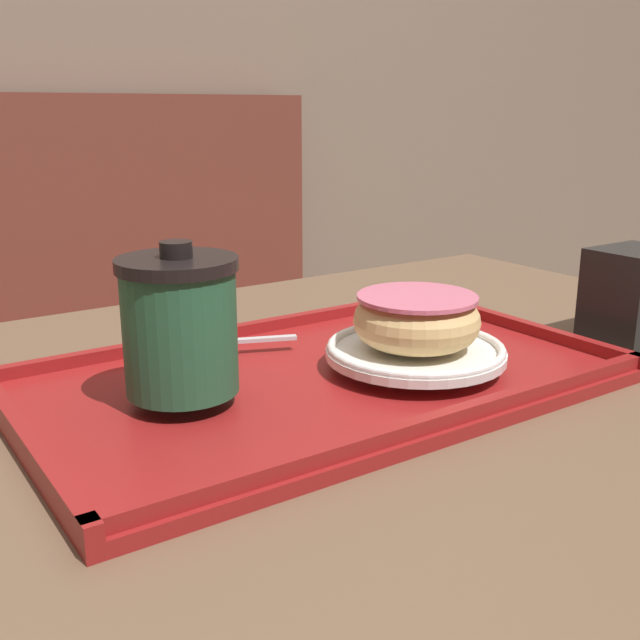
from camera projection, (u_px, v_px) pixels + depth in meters
name	position (u px, v px, depth m)	size (l,w,h in m)	color
booth_bench	(95.00, 445.00, 1.51)	(1.14, 0.44, 1.00)	brown
cafe_table	(353.00, 522.00, 0.75)	(1.10, 0.80, 0.72)	brown
serving_tray	(320.00, 379.00, 0.69)	(0.53, 0.31, 0.02)	maroon
coffee_cup_front	(180.00, 324.00, 0.60)	(0.10, 0.10, 0.12)	#235638
plate_with_chocolate_donut	(415.00, 350.00, 0.70)	(0.17, 0.17, 0.01)	white
donut_chocolate_glazed	(417.00, 319.00, 0.69)	(0.12, 0.12, 0.05)	#DBB270
spoon	(200.00, 341.00, 0.73)	(0.13, 0.06, 0.01)	silver
napkin_dispenser	(633.00, 296.00, 0.81)	(0.09, 0.08, 0.10)	black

